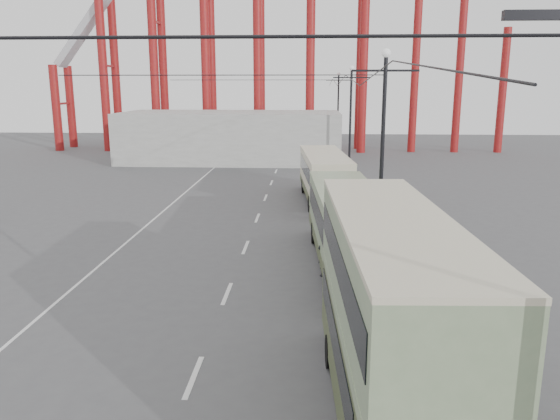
# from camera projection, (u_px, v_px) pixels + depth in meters

# --- Properties ---
(road_markings) EXTENTS (12.52, 120.00, 0.01)m
(road_markings) POSITION_uv_depth(u_px,v_px,m) (256.00, 228.00, 29.83)
(road_markings) COLOR silver
(road_markings) RESTS_ON ground
(lamp_post_mid) EXTENTS (3.20, 0.44, 9.32)m
(lamp_post_mid) POSITION_uv_depth(u_px,v_px,m) (382.00, 147.00, 26.80)
(lamp_post_mid) COLOR black
(lamp_post_mid) RESTS_ON ground
(lamp_post_far) EXTENTS (3.20, 0.44, 9.32)m
(lamp_post_far) POSITION_uv_depth(u_px,v_px,m) (350.00, 120.00, 48.22)
(lamp_post_far) COLOR black
(lamp_post_far) RESTS_ON ground
(lamp_post_distant) EXTENTS (3.20, 0.44, 9.32)m
(lamp_post_distant) POSITION_uv_depth(u_px,v_px,m) (338.00, 109.00, 69.64)
(lamp_post_distant) COLOR black
(lamp_post_distant) RESTS_ON ground
(fairground_shed) EXTENTS (22.00, 10.00, 5.00)m
(fairground_shed) POSITION_uv_depth(u_px,v_px,m) (232.00, 137.00, 56.13)
(fairground_shed) COLOR #969691
(fairground_shed) RESTS_ON ground
(double_decker_bus) EXTENTS (2.70, 9.26, 4.93)m
(double_decker_bus) POSITION_uv_depth(u_px,v_px,m) (389.00, 311.00, 11.97)
(double_decker_bus) COLOR #394525
(double_decker_bus) RESTS_ON ground
(single_decker_green) EXTENTS (3.31, 11.57, 3.23)m
(single_decker_green) POSITION_uv_depth(u_px,v_px,m) (348.00, 225.00, 23.22)
(single_decker_green) COLOR gray
(single_decker_green) RESTS_ON ground
(single_decker_cream) EXTENTS (3.44, 10.54, 3.22)m
(single_decker_cream) POSITION_uv_depth(u_px,v_px,m) (324.00, 174.00, 36.42)
(single_decker_cream) COLOR beige
(single_decker_cream) RESTS_ON ground
(pedestrian) EXTENTS (0.81, 0.72, 1.86)m
(pedestrian) POSITION_uv_depth(u_px,v_px,m) (325.00, 254.00, 22.09)
(pedestrian) COLOR black
(pedestrian) RESTS_ON ground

